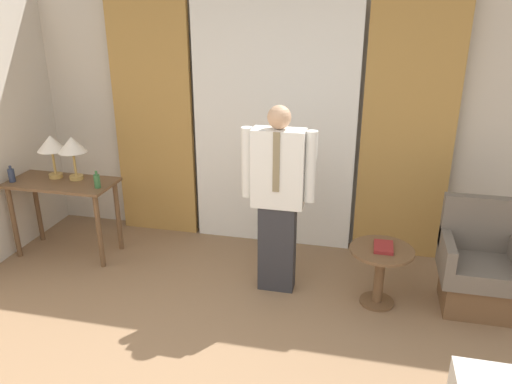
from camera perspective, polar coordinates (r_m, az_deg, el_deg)
wall_back at (r=5.17m, az=2.30°, el=8.67°), size 10.00×0.06×2.70m
curtain_sheer_center at (r=5.06m, az=2.01°, el=7.70°), size 1.65×0.06×2.58m
curtain_drape_left at (r=5.45m, az=-11.66°, el=8.27°), size 0.87×0.06×2.58m
curtain_drape_right at (r=4.99m, az=16.92°, el=6.59°), size 0.87×0.06×2.58m
desk at (r=5.34m, az=-21.18°, el=-0.29°), size 1.06×0.50×0.79m
table_lamp_left at (r=5.33m, az=-22.36°, el=4.98°), size 0.28×0.28×0.44m
table_lamp_right at (r=5.21m, az=-20.26°, el=4.89°), size 0.28×0.28×0.44m
bottle_near_edge at (r=5.46m, az=-26.17°, el=1.74°), size 0.06×0.06×0.17m
bottle_by_lamp at (r=4.98m, az=-17.71°, el=1.22°), size 0.06×0.06×0.17m
person at (r=4.26m, az=2.52°, el=-0.29°), size 0.64×0.21×1.68m
armchair at (r=4.63m, az=24.02°, el=-8.13°), size 0.63×0.56×0.93m
side_table at (r=4.39m, az=14.01°, el=-8.27°), size 0.54×0.54×0.53m
book at (r=4.32m, az=14.36°, el=-6.11°), size 0.16×0.23×0.03m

